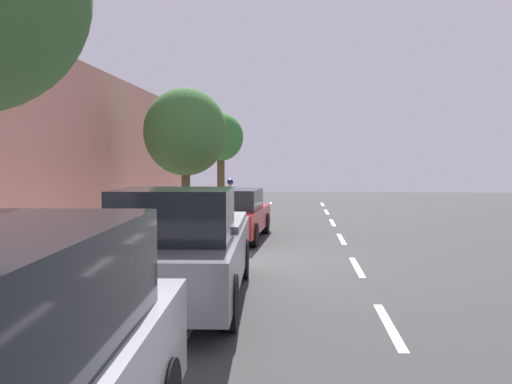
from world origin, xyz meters
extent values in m
plane|color=#373737|center=(0.00, 0.00, 0.00)|extent=(55.42, 55.42, 0.00)
cube|color=#A88F94|center=(3.33, 0.00, 0.06)|extent=(3.40, 34.64, 0.12)
cube|color=gray|center=(1.55, 0.00, 0.06)|extent=(0.16, 34.64, 0.12)
cube|color=white|center=(-2.76, -16.22, 0.00)|extent=(0.14, 2.20, 0.01)
cube|color=white|center=(-2.76, -12.02, 0.00)|extent=(0.14, 2.20, 0.01)
cube|color=white|center=(-2.76, -7.82, 0.00)|extent=(0.14, 2.20, 0.01)
cube|color=white|center=(-2.76, -3.62, 0.00)|extent=(0.14, 2.20, 0.01)
cube|color=white|center=(-2.76, 0.58, 0.00)|extent=(0.14, 2.20, 0.01)
cube|color=white|center=(-2.76, 4.78, 0.00)|extent=(0.14, 2.20, 0.01)
cube|color=white|center=(0.08, 0.00, 0.00)|extent=(0.12, 34.64, 0.01)
cube|color=tan|center=(5.28, 0.00, 2.67)|extent=(0.50, 34.64, 5.35)
cube|color=maroon|center=(0.50, -3.37, 0.60)|extent=(2.01, 4.49, 0.64)
cube|color=black|center=(0.50, -3.37, 1.22)|extent=(1.67, 2.18, 0.60)
cylinder|color=black|center=(1.39, -2.05, 0.33)|extent=(0.26, 0.67, 0.66)
cylinder|color=black|center=(-0.23, -1.96, 0.33)|extent=(0.26, 0.67, 0.66)
cylinder|color=black|center=(1.23, -4.77, 0.33)|extent=(0.26, 0.67, 0.66)
cylinder|color=black|center=(-0.39, -4.68, 0.33)|extent=(0.26, 0.67, 0.66)
cube|color=slate|center=(0.48, 3.61, 0.75)|extent=(2.21, 5.39, 0.80)
cube|color=black|center=(0.44, 4.53, 1.55)|extent=(1.79, 1.58, 0.80)
cube|color=slate|center=(0.54, 2.41, 1.21)|extent=(1.99, 2.74, 0.12)
cylinder|color=black|center=(1.30, 5.29, 0.40)|extent=(0.26, 0.81, 0.80)
cylinder|color=black|center=(-0.50, 5.20, 0.40)|extent=(0.26, 0.81, 0.80)
cylinder|color=black|center=(1.46, 2.01, 0.40)|extent=(0.26, 0.81, 0.80)
cylinder|color=black|center=(-0.34, 1.92, 0.40)|extent=(0.26, 0.81, 0.80)
torus|color=black|center=(0.60, -8.46, 0.36)|extent=(0.67, 0.32, 0.71)
torus|color=black|center=(1.56, -8.05, 0.36)|extent=(0.67, 0.32, 0.71)
cylinder|color=black|center=(0.96, -8.30, 0.44)|extent=(0.61, 0.28, 0.53)
cylinder|color=black|center=(1.29, -8.16, 0.44)|extent=(0.14, 0.09, 0.49)
cylinder|color=black|center=(1.01, -8.28, 0.68)|extent=(0.69, 0.32, 0.05)
cylinder|color=black|center=(1.40, -8.12, 0.28)|extent=(0.34, 0.17, 0.19)
cylinder|color=black|center=(1.45, -8.10, 0.52)|extent=(0.26, 0.14, 0.34)
cylinder|color=black|center=(0.64, -8.44, 0.52)|extent=(0.12, 0.08, 0.35)
cube|color=black|center=(1.34, -8.14, 0.71)|extent=(0.26, 0.19, 0.05)
cylinder|color=black|center=(0.67, -8.43, 0.75)|extent=(0.20, 0.43, 0.03)
cylinder|color=#C6B284|center=(1.22, -8.63, 0.40)|extent=(0.15, 0.15, 0.80)
cylinder|color=#C6B284|center=(1.34, -8.78, 0.40)|extent=(0.15, 0.15, 0.80)
cube|color=white|center=(1.28, -8.70, 1.08)|extent=(0.42, 0.44, 0.56)
cylinder|color=white|center=(1.12, -8.50, 1.05)|extent=(0.10, 0.10, 0.53)
cylinder|color=white|center=(1.44, -8.91, 1.05)|extent=(0.10, 0.10, 0.53)
sphere|color=#977564|center=(1.28, -8.70, 1.47)|extent=(0.22, 0.22, 0.22)
sphere|color=navy|center=(1.28, -8.70, 1.51)|extent=(0.25, 0.25, 0.25)
cube|color=black|center=(1.44, -8.58, 1.10)|extent=(0.33, 0.35, 0.44)
cylinder|color=#494325|center=(2.41, -13.79, 1.53)|extent=(0.38, 0.38, 2.80)
ellipsoid|color=#327431|center=(2.41, -13.79, 3.55)|extent=(2.24, 2.24, 2.38)
cylinder|color=#474B30|center=(2.41, -5.49, 1.35)|extent=(0.30, 0.30, 2.45)
ellipsoid|color=#386930|center=(2.41, -5.49, 3.35)|extent=(2.84, 2.84, 3.00)
cylinder|color=red|center=(1.98, -3.47, 0.47)|extent=(0.22, 0.22, 0.70)
sphere|color=red|center=(1.98, -3.47, 0.86)|extent=(0.20, 0.20, 0.20)
camera|label=1|loc=(-1.44, 12.39, 2.38)|focal=37.04mm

